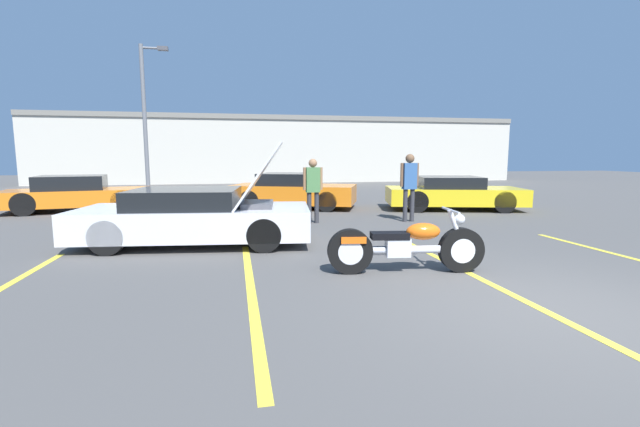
{
  "coord_description": "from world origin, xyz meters",
  "views": [
    {
      "loc": [
        -3.6,
        -4.11,
        1.78
      ],
      "look_at": [
        -2.17,
        2.98,
        0.8
      ],
      "focal_mm": 24.0,
      "sensor_mm": 36.0,
      "label": 1
    }
  ],
  "objects_px": {
    "light_pole": "(147,113)",
    "show_car_hood_open": "(197,216)",
    "parked_car_left_row": "(77,194)",
    "parked_car_mid_row": "(293,191)",
    "parked_car_right_row": "(453,193)",
    "spectator_near_motorcycle": "(313,185)",
    "spectator_by_show_car": "(409,181)",
    "motorcycle": "(406,246)"
  },
  "relations": [
    {
      "from": "parked_car_mid_row",
      "to": "spectator_near_motorcycle",
      "type": "bearing_deg",
      "value": -67.41
    },
    {
      "from": "motorcycle",
      "to": "parked_car_left_row",
      "type": "xyz_separation_m",
      "value": [
        -7.54,
        9.07,
        0.15
      ]
    },
    {
      "from": "parked_car_mid_row",
      "to": "spectator_by_show_car",
      "type": "height_order",
      "value": "spectator_by_show_car"
    },
    {
      "from": "show_car_hood_open",
      "to": "parked_car_mid_row",
      "type": "bearing_deg",
      "value": 70.87
    },
    {
      "from": "light_pole",
      "to": "show_car_hood_open",
      "type": "bearing_deg",
      "value": -75.64
    },
    {
      "from": "light_pole",
      "to": "show_car_hood_open",
      "type": "relative_size",
      "value": 1.39
    },
    {
      "from": "motorcycle",
      "to": "spectator_by_show_car",
      "type": "distance_m",
      "value": 5.3
    },
    {
      "from": "parked_car_left_row",
      "to": "parked_car_mid_row",
      "type": "height_order",
      "value": "parked_car_mid_row"
    },
    {
      "from": "parked_car_right_row",
      "to": "spectator_by_show_car",
      "type": "distance_m",
      "value": 3.38
    },
    {
      "from": "light_pole",
      "to": "show_car_hood_open",
      "type": "distance_m",
      "value": 12.27
    },
    {
      "from": "motorcycle",
      "to": "parked_car_right_row",
      "type": "height_order",
      "value": "parked_car_right_row"
    },
    {
      "from": "light_pole",
      "to": "spectator_near_motorcycle",
      "type": "distance_m",
      "value": 11.23
    },
    {
      "from": "show_car_hood_open",
      "to": "parked_car_left_row",
      "type": "distance_m",
      "value": 7.53
    },
    {
      "from": "parked_car_mid_row",
      "to": "spectator_near_motorcycle",
      "type": "height_order",
      "value": "spectator_near_motorcycle"
    },
    {
      "from": "parked_car_right_row",
      "to": "spectator_near_motorcycle",
      "type": "distance_m",
      "value": 5.49
    },
    {
      "from": "parked_car_mid_row",
      "to": "spectator_near_motorcycle",
      "type": "distance_m",
      "value": 3.45
    },
    {
      "from": "light_pole",
      "to": "parked_car_left_row",
      "type": "xyz_separation_m",
      "value": [
        -1.3,
        -5.28,
        -3.09
      ]
    },
    {
      "from": "motorcycle",
      "to": "spectator_near_motorcycle",
      "type": "distance_m",
      "value": 5.12
    },
    {
      "from": "parked_car_right_row",
      "to": "spectator_near_motorcycle",
      "type": "relative_size",
      "value": 2.76
    },
    {
      "from": "spectator_near_motorcycle",
      "to": "light_pole",
      "type": "bearing_deg",
      "value": 121.72
    },
    {
      "from": "light_pole",
      "to": "parked_car_mid_row",
      "type": "height_order",
      "value": "light_pole"
    },
    {
      "from": "motorcycle",
      "to": "show_car_hood_open",
      "type": "xyz_separation_m",
      "value": [
        -3.3,
        2.84,
        0.16
      ]
    },
    {
      "from": "light_pole",
      "to": "show_car_hood_open",
      "type": "height_order",
      "value": "light_pole"
    },
    {
      "from": "show_car_hood_open",
      "to": "spectator_near_motorcycle",
      "type": "height_order",
      "value": "show_car_hood_open"
    },
    {
      "from": "spectator_near_motorcycle",
      "to": "spectator_by_show_car",
      "type": "height_order",
      "value": "spectator_by_show_car"
    },
    {
      "from": "parked_car_right_row",
      "to": "spectator_near_motorcycle",
      "type": "xyz_separation_m",
      "value": [
        -5.1,
        -1.97,
        0.47
      ]
    },
    {
      "from": "motorcycle",
      "to": "spectator_near_motorcycle",
      "type": "height_order",
      "value": "spectator_near_motorcycle"
    },
    {
      "from": "parked_car_right_row",
      "to": "parked_car_mid_row",
      "type": "height_order",
      "value": "parked_car_mid_row"
    },
    {
      "from": "parked_car_mid_row",
      "to": "show_car_hood_open",
      "type": "bearing_deg",
      "value": -94.39
    },
    {
      "from": "light_pole",
      "to": "motorcycle",
      "type": "distance_m",
      "value": 15.98
    },
    {
      "from": "motorcycle",
      "to": "parked_car_right_row",
      "type": "relative_size",
      "value": 0.51
    },
    {
      "from": "light_pole",
      "to": "spectator_by_show_car",
      "type": "distance_m",
      "value": 12.91
    },
    {
      "from": "parked_car_mid_row",
      "to": "motorcycle",
      "type": "bearing_deg",
      "value": -64.71
    },
    {
      "from": "motorcycle",
      "to": "show_car_hood_open",
      "type": "height_order",
      "value": "show_car_hood_open"
    },
    {
      "from": "show_car_hood_open",
      "to": "spectator_by_show_car",
      "type": "bearing_deg",
      "value": 26.77
    },
    {
      "from": "show_car_hood_open",
      "to": "parked_car_mid_row",
      "type": "distance_m",
      "value": 6.26
    },
    {
      "from": "light_pole",
      "to": "parked_car_right_row",
      "type": "relative_size",
      "value": 1.4
    },
    {
      "from": "parked_car_mid_row",
      "to": "parked_car_right_row",
      "type": "bearing_deg",
      "value": 5.73
    },
    {
      "from": "motorcycle",
      "to": "spectator_near_motorcycle",
      "type": "xyz_separation_m",
      "value": [
        -0.51,
        5.06,
        0.6
      ]
    },
    {
      "from": "parked_car_right_row",
      "to": "spectator_by_show_car",
      "type": "xyz_separation_m",
      "value": [
        -2.5,
        -2.21,
        0.56
      ]
    },
    {
      "from": "light_pole",
      "to": "motorcycle",
      "type": "bearing_deg",
      "value": -66.47
    },
    {
      "from": "parked_car_right_row",
      "to": "motorcycle",
      "type": "bearing_deg",
      "value": -108.89
    }
  ]
}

